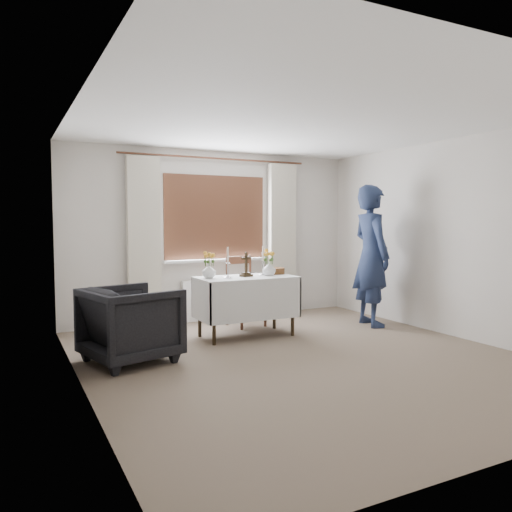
{
  "coord_description": "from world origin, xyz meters",
  "views": [
    {
      "loc": [
        -2.84,
        -4.43,
        1.46
      ],
      "look_at": [
        -0.07,
        1.01,
        1.04
      ],
      "focal_mm": 35.0,
      "sensor_mm": 36.0,
      "label": 1
    }
  ],
  "objects": [
    {
      "name": "candlestick_left",
      "position": [
        -0.37,
        1.17,
        0.95
      ],
      "size": [
        0.12,
        0.12,
        0.39
      ],
      "primitive_type": null,
      "rotation": [
        0.0,
        0.0,
        0.05
      ],
      "color": "silver",
      "rests_on": "altar_table"
    },
    {
      "name": "ground",
      "position": [
        0.0,
        0.0,
        0.0
      ],
      "size": [
        5.0,
        5.0,
        0.0
      ],
      "primitive_type": "plane",
      "color": "#806B58",
      "rests_on": "ground"
    },
    {
      "name": "wooden_chair",
      "position": [
        0.17,
        1.78,
        0.49
      ],
      "size": [
        0.5,
        0.5,
        0.98
      ],
      "primitive_type": null,
      "rotation": [
        0.0,
        0.0,
        0.12
      ],
      "color": "#50291B",
      "rests_on": "ground"
    },
    {
      "name": "altar_table",
      "position": [
        -0.11,
        1.21,
        0.38
      ],
      "size": [
        1.24,
        0.64,
        0.76
      ],
      "primitive_type": "cube",
      "color": "white",
      "rests_on": "ground"
    },
    {
      "name": "wooden_cross",
      "position": [
        -0.1,
        1.23,
        0.92
      ],
      "size": [
        0.16,
        0.13,
        0.31
      ],
      "primitive_type": null,
      "rotation": [
        0.0,
        0.0,
        0.23
      ],
      "color": "black",
      "rests_on": "altar_table"
    },
    {
      "name": "armchair",
      "position": [
        -1.68,
        0.71,
        0.4
      ],
      "size": [
        1.06,
        1.04,
        0.79
      ],
      "primitive_type": "imported",
      "rotation": [
        0.0,
        0.0,
        1.82
      ],
      "color": "black",
      "rests_on": "ground"
    },
    {
      "name": "wicker_basket",
      "position": [
        0.39,
        1.32,
        0.8
      ],
      "size": [
        0.25,
        0.25,
        0.08
      ],
      "primitive_type": "cylinder",
      "rotation": [
        0.0,
        0.0,
        0.12
      ],
      "color": "brown",
      "rests_on": "altar_table"
    },
    {
      "name": "radiator",
      "position": [
        0.0,
        2.42,
        0.3
      ],
      "size": [
        1.1,
        0.1,
        0.6
      ],
      "primitive_type": "cube",
      "color": "white",
      "rests_on": "ground"
    },
    {
      "name": "flower_vase_left",
      "position": [
        -0.58,
        1.28,
        0.85
      ],
      "size": [
        0.17,
        0.17,
        0.18
      ],
      "primitive_type": "imported",
      "rotation": [
        0.0,
        0.0,
        0.01
      ],
      "color": "silver",
      "rests_on": "altar_table"
    },
    {
      "name": "person",
      "position": [
        1.75,
        1.03,
        0.98
      ],
      "size": [
        0.58,
        0.78,
        1.96
      ],
      "primitive_type": "imported",
      "rotation": [
        0.0,
        0.0,
        1.41
      ],
      "color": "navy",
      "rests_on": "ground"
    },
    {
      "name": "flower_vase_right",
      "position": [
        0.22,
        1.19,
        0.85
      ],
      "size": [
        0.22,
        0.22,
        0.18
      ],
      "primitive_type": "imported",
      "rotation": [
        0.0,
        0.0,
        0.37
      ],
      "color": "silver",
      "rests_on": "altar_table"
    },
    {
      "name": "candlestick_right",
      "position": [
        0.15,
        1.23,
        0.95
      ],
      "size": [
        0.13,
        0.13,
        0.38
      ],
      "primitive_type": null,
      "rotation": [
        0.0,
        0.0,
        0.22
      ],
      "color": "silver",
      "rests_on": "altar_table"
    }
  ]
}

